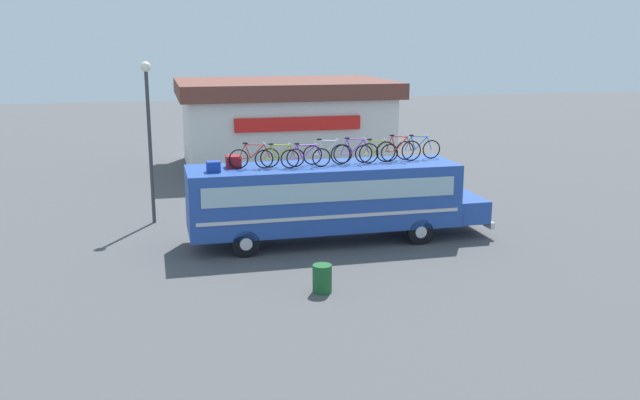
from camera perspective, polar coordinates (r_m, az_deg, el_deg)
name	(u,v)px	position (r m, az deg, el deg)	size (l,w,h in m)	color
ground_plane	(323,241)	(24.80, 0.28, -3.43)	(120.00, 120.00, 0.00)	#4C4C4F
bus	(330,197)	(24.44, 0.80, 0.25)	(10.84, 2.60, 2.77)	#23479E
luggage_bag_1	(213,167)	(23.15, -8.79, 2.74)	(0.45, 0.39, 0.36)	#193899
luggage_bag_2	(234,162)	(23.88, -7.15, 3.17)	(0.49, 0.53, 0.41)	maroon
rooftop_bicycle_1	(254,157)	(23.63, -5.46, 3.53)	(1.75, 0.44, 0.90)	black
rooftop_bicycle_2	(280,157)	(23.66, -3.35, 3.54)	(1.74, 0.44, 0.86)	black
rooftop_bicycle_3	(306,157)	(23.63, -1.20, 3.56)	(1.75, 0.44, 0.87)	black
rooftop_bicycle_4	(328,153)	(24.29, 0.63, 3.87)	(1.79, 0.44, 0.92)	black
rooftop_bicycle_5	(355,153)	(24.33, 2.88, 3.91)	(1.76, 0.44, 0.96)	black
rooftop_bicycle_6	(376,152)	(24.76, 4.68, 3.95)	(1.62, 0.44, 0.86)	black
rooftop_bicycle_7	(398,150)	(25.00, 6.50, 4.10)	(1.71, 0.44, 0.98)	black
rooftop_bicycle_8	(418,149)	(25.57, 8.10, 4.20)	(1.72, 0.44, 0.92)	black
roadside_building	(283,123)	(39.26, -3.04, 6.41)	(11.70, 8.69, 4.84)	silver
trash_bin	(322,279)	(19.83, 0.18, -6.50)	(0.55, 0.55, 0.82)	#1E592D
street_lamp	(149,121)	(27.36, -13.96, 6.38)	(0.39, 0.39, 6.26)	#38383D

